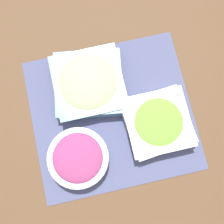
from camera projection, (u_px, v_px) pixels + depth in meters
ground_plane at (112, 114)px, 0.87m from camera, size 3.00×3.00×0.00m
placemat at (112, 114)px, 0.87m from camera, size 0.44×0.41×0.00m
cucumber_bowl at (88, 83)px, 0.85m from camera, size 0.21×0.21×0.06m
onion_bowl at (78, 158)px, 0.81m from camera, size 0.16×0.16×0.06m
lettuce_bowl at (158, 123)px, 0.84m from camera, size 0.18×0.18×0.05m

